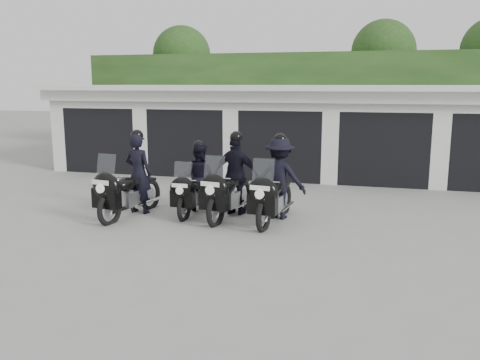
% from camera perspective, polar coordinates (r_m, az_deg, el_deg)
% --- Properties ---
extents(ground, '(80.00, 80.00, 0.00)m').
position_cam_1_polar(ground, '(10.70, -1.12, -5.57)').
color(ground, gray).
rests_on(ground, ground).
extents(garage_block, '(16.40, 6.80, 2.96)m').
position_cam_1_polar(garage_block, '(18.22, 5.97, 5.70)').
color(garage_block, white).
rests_on(garage_block, ground).
extents(background_vegetation, '(20.00, 3.90, 5.80)m').
position_cam_1_polar(background_vegetation, '(22.92, 8.94, 10.02)').
color(background_vegetation, '#1C3A15').
rests_on(background_vegetation, ground).
extents(police_bike_a, '(0.93, 2.32, 2.03)m').
position_cam_1_polar(police_bike_a, '(11.90, -12.21, -0.16)').
color(police_bike_a, black).
rests_on(police_bike_a, ground).
extents(police_bike_b, '(0.80, 2.01, 1.75)m').
position_cam_1_polar(police_bike_b, '(12.03, -4.93, -0.18)').
color(police_bike_b, black).
rests_on(police_bike_b, ground).
extents(police_bike_c, '(1.17, 2.30, 2.01)m').
position_cam_1_polar(police_bike_c, '(11.60, -0.82, 0.03)').
color(police_bike_c, black).
rests_on(police_bike_c, ground).
extents(police_bike_d, '(1.26, 2.29, 2.00)m').
position_cam_1_polar(police_bike_d, '(11.29, 4.19, -0.30)').
color(police_bike_d, black).
rests_on(police_bike_d, ground).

